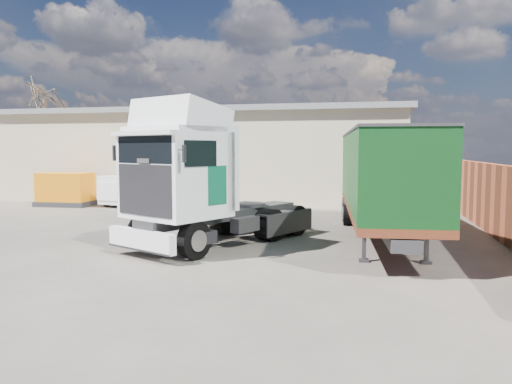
% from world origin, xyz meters
% --- Properties ---
extents(ground, '(120.00, 120.00, 0.00)m').
position_xyz_m(ground, '(0.00, 0.00, 0.00)').
color(ground, black).
rests_on(ground, ground).
extents(warehouse, '(30.60, 12.60, 5.42)m').
position_xyz_m(warehouse, '(-6.00, 16.00, 2.66)').
color(warehouse, '#C2B695').
rests_on(warehouse, ground).
extents(brick_boundary_wall, '(0.35, 26.00, 2.50)m').
position_xyz_m(brick_boundary_wall, '(11.50, 6.00, 1.25)').
color(brick_boundary_wall, brown).
rests_on(brick_boundary_wall, ground).
extents(bare_tree, '(4.00, 4.00, 9.60)m').
position_xyz_m(bare_tree, '(-18.00, 20.00, 7.92)').
color(bare_tree, '#382B21').
rests_on(bare_tree, ground).
extents(tractor_unit, '(5.16, 7.01, 4.50)m').
position_xyz_m(tractor_unit, '(2.01, -0.77, 1.89)').
color(tractor_unit, black).
rests_on(tractor_unit, ground).
extents(box_trailer, '(3.21, 11.04, 3.62)m').
position_xyz_m(box_trailer, '(7.54, 2.00, 2.21)').
color(box_trailer, '#2D2D30').
rests_on(box_trailer, ground).
extents(panel_van, '(2.41, 4.23, 1.63)m').
position_xyz_m(panel_van, '(-5.41, 9.64, 0.84)').
color(panel_van, black).
rests_on(panel_van, ground).
extents(orange_skip, '(2.89, 1.88, 1.76)m').
position_xyz_m(orange_skip, '(-8.65, 8.38, 0.77)').
color(orange_skip, '#2D2D30').
rests_on(orange_skip, ground).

